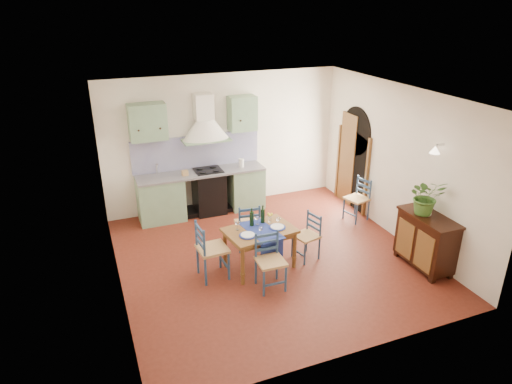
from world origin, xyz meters
TOP-DOWN VIEW (x-y plane):
  - floor at (0.00, 0.00)m, footprint 5.00×5.00m
  - back_wall at (-0.47, 2.29)m, footprint 5.00×0.96m
  - right_wall at (2.50, 0.28)m, footprint 0.26×5.00m
  - left_wall at (-2.50, 0.00)m, footprint 0.04×5.00m
  - ceiling at (0.00, 0.00)m, footprint 5.00×5.00m
  - dining_table at (-0.27, -0.19)m, footprint 1.20×0.93m
  - chair_near at (-0.34, -0.77)m, footprint 0.43×0.43m
  - chair_far at (-0.24, 0.47)m, footprint 0.46×0.46m
  - chair_left at (-1.11, -0.18)m, footprint 0.48×0.48m
  - chair_right at (0.59, -0.21)m, footprint 0.46×0.46m
  - chair_spare at (2.23, 0.76)m, footprint 0.49×0.49m
  - sideboard at (2.26, -1.18)m, footprint 0.50×1.05m
  - potted_plant at (2.23, -1.07)m, footprint 0.69×0.65m

SIDE VIEW (x-z plane):
  - floor at x=0.00m, z-range 0.00..0.00m
  - chair_right at x=0.59m, z-range 0.01..0.83m
  - chair_spare at x=2.23m, z-range 0.01..0.88m
  - chair_far at x=-0.24m, z-range 0.02..0.90m
  - chair_near at x=-0.34m, z-range 0.02..0.90m
  - chair_left at x=-1.11m, z-range 0.02..0.98m
  - sideboard at x=2.26m, z-range 0.04..0.98m
  - dining_table at x=-0.27m, z-range 0.11..1.13m
  - back_wall at x=-0.47m, z-range -0.35..2.45m
  - potted_plant at x=2.23m, z-range 0.94..1.54m
  - right_wall at x=2.50m, z-range -0.06..2.74m
  - left_wall at x=-2.50m, z-range 0.00..2.80m
  - ceiling at x=0.00m, z-range 2.80..2.81m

